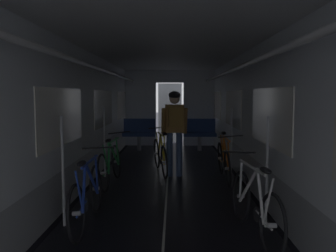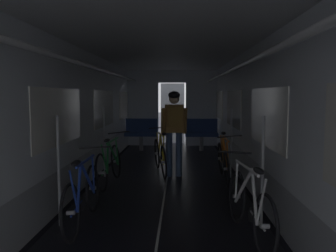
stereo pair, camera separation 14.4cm
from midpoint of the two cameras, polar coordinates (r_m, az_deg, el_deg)
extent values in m
cube|color=black|center=(5.79, -15.42, -11.54)|extent=(0.08, 11.50, 0.01)
cube|color=black|center=(5.71, 13.56, -11.75)|extent=(0.08, 11.50, 0.01)
cube|color=beige|center=(5.58, -1.05, -12.02)|extent=(0.03, 11.27, 0.00)
cube|color=#9EA0A5|center=(5.75, -16.46, -8.65)|extent=(0.12, 11.50, 0.60)
cube|color=silver|center=(5.59, -16.79, 3.65)|extent=(0.12, 11.50, 1.85)
cube|color=white|center=(5.03, -18.00, 1.47)|extent=(0.02, 1.90, 0.80)
cube|color=white|center=(7.80, -11.19, 2.87)|extent=(0.02, 1.90, 0.80)
cube|color=white|center=(10.63, -7.97, 3.52)|extent=(0.02, 1.90, 0.80)
cube|color=yellow|center=(5.16, -17.49, 1.58)|extent=(0.01, 0.20, 0.28)
cylinder|color=white|center=(5.51, -13.53, 9.70)|extent=(0.07, 11.04, 0.07)
cylinder|color=#B7BABF|center=(4.52, -18.02, -7.26)|extent=(0.04, 0.04, 1.40)
cylinder|color=#B7BABF|center=(6.99, -11.14, -2.74)|extent=(0.04, 0.04, 1.40)
cube|color=#9EA0A5|center=(5.65, 14.62, -8.83)|extent=(0.12, 11.50, 0.60)
cube|color=silver|center=(5.49, 14.92, 3.68)|extent=(0.12, 11.50, 1.85)
cube|color=white|center=(4.92, 15.76, 1.46)|extent=(0.02, 1.90, 0.80)
cube|color=white|center=(7.73, 10.28, 2.87)|extent=(0.02, 1.90, 0.80)
cube|color=white|center=(10.58, 7.73, 3.52)|extent=(0.02, 1.90, 0.80)
cube|color=yellow|center=(5.34, 14.57, 1.77)|extent=(0.01, 0.20, 0.28)
cylinder|color=white|center=(5.43, 11.53, 9.80)|extent=(0.07, 11.04, 0.07)
cylinder|color=#B7BABF|center=(4.42, 15.26, -7.46)|extent=(0.04, 0.04, 1.40)
cylinder|color=#B7BABF|center=(6.93, 9.91, -2.79)|extent=(0.04, 0.04, 1.40)
cube|color=silver|center=(11.20, -4.95, 3.00)|extent=(1.00, 0.12, 2.45)
cube|color=silver|center=(11.17, 4.80, 2.99)|extent=(1.00, 0.12, 2.45)
cube|color=silver|center=(11.15, -0.08, 8.28)|extent=(0.90, 0.12, 0.40)
cube|color=#4C4F54|center=(11.85, -0.03, 2.17)|extent=(0.81, 0.04, 2.05)
cube|color=silver|center=(5.39, -1.10, 14.33)|extent=(3.14, 11.62, 0.12)
cylinder|color=gray|center=(10.23, -5.23, -2.87)|extent=(0.12, 0.12, 0.44)
cube|color=#2D4784|center=(10.20, -5.24, -1.37)|extent=(0.96, 0.44, 0.10)
cube|color=#2D4784|center=(10.36, -5.14, 0.13)|extent=(0.96, 0.08, 0.40)
torus|color=gray|center=(10.43, -7.48, 1.24)|extent=(0.14, 0.14, 0.02)
cylinder|color=gray|center=(10.20, 4.89, -2.89)|extent=(0.12, 0.12, 0.44)
cube|color=#2D4784|center=(10.17, 4.90, -1.38)|extent=(0.96, 0.44, 0.10)
cube|color=#2D4784|center=(10.33, 4.84, 0.12)|extent=(0.96, 0.08, 0.40)
torus|color=gray|center=(10.32, 2.45, 1.24)|extent=(0.14, 0.14, 0.02)
torus|color=black|center=(5.96, -11.44, -7.72)|extent=(0.15, 0.67, 0.67)
cylinder|color=#B2B2B7|center=(5.96, -11.44, -7.72)|extent=(0.10, 0.05, 0.06)
torus|color=black|center=(6.93, -9.23, -5.86)|extent=(0.15, 0.67, 0.67)
cylinder|color=#B2B2B7|center=(6.93, -9.23, -5.86)|extent=(0.10, 0.05, 0.06)
cylinder|color=#1E8438|center=(6.58, -9.65, -4.52)|extent=(0.13, 0.54, 0.56)
cylinder|color=#1E8438|center=(6.19, -10.52, -5.16)|extent=(0.09, 0.35, 0.55)
cylinder|color=#1E8438|center=(6.38, -9.73, -2.43)|extent=(0.08, 0.82, 0.04)
cylinder|color=#1E8438|center=(5.97, -11.03, -5.33)|extent=(0.09, 0.16, 0.49)
cylinder|color=#1E8438|center=(6.18, -10.91, -7.46)|extent=(0.04, 0.45, 0.07)
cylinder|color=#1E8438|center=(6.85, -9.08, -3.94)|extent=(0.08, 0.09, 0.49)
cylinder|color=black|center=(6.39, -10.42, -7.22)|extent=(0.04, 0.17, 0.17)
ellipsoid|color=black|center=(5.96, -10.63, -2.41)|extent=(0.11, 0.24, 0.07)
cylinder|color=black|center=(6.81, -8.75, -1.10)|extent=(0.44, 0.05, 0.08)
torus|color=black|center=(4.09, -16.05, -13.87)|extent=(0.09, 0.67, 0.67)
cylinder|color=#B2B2B7|center=(4.09, -16.05, -13.87)|extent=(0.09, 0.05, 0.06)
torus|color=black|center=(5.03, -12.74, -10.15)|extent=(0.09, 0.67, 0.67)
cylinder|color=#B2B2B7|center=(5.03, -12.74, -10.15)|extent=(0.09, 0.05, 0.06)
cylinder|color=#2342B7|center=(4.67, -13.49, -8.57)|extent=(0.07, 0.54, 0.56)
cylinder|color=#2342B7|center=(4.29, -14.81, -9.85)|extent=(0.08, 0.34, 0.55)
cylinder|color=#2342B7|center=(4.47, -13.81, -5.75)|extent=(0.04, 0.82, 0.04)
cylinder|color=#2342B7|center=(4.07, -15.63, -10.35)|extent=(0.06, 0.16, 0.49)
cylinder|color=#2342B7|center=(4.30, -15.20, -13.19)|extent=(0.03, 0.45, 0.07)
cylinder|color=#2342B7|center=(4.94, -12.69, -7.54)|extent=(0.06, 0.09, 0.49)
cylinder|color=black|center=(4.51, -14.43, -12.58)|extent=(0.03, 0.17, 0.17)
ellipsoid|color=black|center=(4.05, -15.25, -6.06)|extent=(0.10, 0.24, 0.07)
cylinder|color=black|center=(4.89, -12.45, -3.59)|extent=(0.44, 0.03, 0.05)
torus|color=black|center=(7.26, 8.17, -5.33)|extent=(0.10, 0.67, 0.67)
cylinder|color=#B2B2B7|center=(7.26, 8.17, -5.33)|extent=(0.09, 0.05, 0.06)
torus|color=black|center=(6.27, 9.27, -7.03)|extent=(0.10, 0.67, 0.67)
cylinder|color=#B2B2B7|center=(6.27, 9.27, -7.03)|extent=(0.09, 0.05, 0.06)
cylinder|color=orange|center=(6.53, 9.08, -4.56)|extent=(0.08, 0.54, 0.56)
cylinder|color=orange|center=(6.94, 8.63, -3.99)|extent=(0.08, 0.34, 0.55)
cylinder|color=orange|center=(6.65, 9.12, -2.09)|extent=(0.05, 0.82, 0.04)
cylinder|color=orange|center=(7.15, 8.42, -3.52)|extent=(0.06, 0.16, 0.49)
cylinder|color=orange|center=(7.04, 8.37, -5.84)|extent=(0.03, 0.45, 0.07)
cylinder|color=orange|center=(6.25, 9.44, -4.80)|extent=(0.07, 0.09, 0.49)
cylinder|color=black|center=(6.83, 8.58, -6.38)|extent=(0.03, 0.17, 0.17)
ellipsoid|color=black|center=(7.07, 8.70, -1.17)|extent=(0.10, 0.24, 0.07)
cylinder|color=black|center=(6.19, 9.77, -1.72)|extent=(0.44, 0.03, 0.06)
torus|color=black|center=(3.74, 15.88, -15.69)|extent=(0.15, 0.67, 0.67)
cylinder|color=#B2B2B7|center=(3.74, 15.88, -15.69)|extent=(0.10, 0.06, 0.06)
torus|color=black|center=(4.65, 11.18, -11.39)|extent=(0.15, 0.67, 0.67)
cylinder|color=#B2B2B7|center=(4.65, 11.18, -11.39)|extent=(0.10, 0.06, 0.06)
cylinder|color=silver|center=(4.30, 12.28, -9.76)|extent=(0.13, 0.54, 0.56)
cylinder|color=silver|center=(3.93, 14.16, -11.25)|extent=(0.04, 0.35, 0.55)
cylinder|color=silver|center=(4.09, 12.80, -6.73)|extent=(0.13, 0.82, 0.04)
cylinder|color=silver|center=(3.72, 15.35, -11.86)|extent=(0.07, 0.16, 0.49)
cylinder|color=silver|center=(3.94, 14.65, -14.88)|extent=(0.07, 0.45, 0.07)
cylinder|color=silver|center=(4.56, 11.16, -8.59)|extent=(0.05, 0.09, 0.49)
cylinder|color=black|center=(4.15, 13.55, -14.15)|extent=(0.04, 0.17, 0.17)
ellipsoid|color=black|center=(3.68, 14.90, -7.16)|extent=(0.12, 0.25, 0.07)
cylinder|color=black|center=(4.50, 10.90, -4.31)|extent=(0.44, 0.07, 0.05)
cylinder|color=#384C75|center=(6.96, -0.33, -4.75)|extent=(0.13, 0.13, 0.90)
cylinder|color=#384C75|center=(6.99, 1.31, -4.72)|extent=(0.13, 0.13, 0.90)
cube|color=olive|center=(6.89, 0.49, 1.26)|extent=(0.38, 0.26, 0.56)
cylinder|color=olive|center=(6.89, -1.35, 0.84)|extent=(0.11, 0.21, 0.53)
cylinder|color=olive|center=(6.94, 2.28, 0.87)|extent=(0.11, 0.21, 0.53)
sphere|color=beige|center=(6.87, 0.50, 4.59)|extent=(0.21, 0.21, 0.21)
ellipsoid|color=black|center=(6.87, 0.50, 5.17)|extent=(0.27, 0.31, 0.16)
cube|color=olive|center=(6.71, 0.65, 1.50)|extent=(0.30, 0.19, 0.40)
torus|color=black|center=(6.76, -1.24, -6.06)|extent=(0.20, 0.67, 0.67)
cylinder|color=#B2B2B7|center=(6.76, -1.24, -6.06)|extent=(0.10, 0.07, 0.06)
torus|color=black|center=(7.75, -2.45, -4.60)|extent=(0.20, 0.67, 0.67)
cylinder|color=#B2B2B7|center=(7.75, -2.45, -4.60)|extent=(0.10, 0.07, 0.06)
cylinder|color=yellow|center=(7.41, -2.02, -3.34)|extent=(0.11, 0.54, 0.56)
cylinder|color=yellow|center=(7.01, -1.53, -3.83)|extent=(0.13, 0.34, 0.55)
cylinder|color=yellow|center=(7.22, -1.72, -1.44)|extent=(0.19, 0.81, 0.04)
cylinder|color=yellow|center=(6.78, -1.22, -3.94)|extent=(0.03, 0.17, 0.49)
cylinder|color=yellow|center=(6.98, -1.55, -5.88)|extent=(0.11, 0.45, 0.07)
cylinder|color=yellow|center=(7.68, -2.32, -2.86)|extent=(0.07, 0.09, 0.49)
cylinder|color=black|center=(7.20, -1.84, -5.72)|extent=(0.05, 0.17, 0.17)
ellipsoid|color=black|center=(6.80, -1.15, -1.35)|extent=(0.14, 0.25, 0.07)
cylinder|color=black|center=(7.67, -2.20, -0.30)|extent=(0.44, 0.11, 0.05)
camera|label=1|loc=(0.07, -90.57, -0.05)|focal=36.51mm
camera|label=2|loc=(0.07, 89.43, 0.05)|focal=36.51mm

